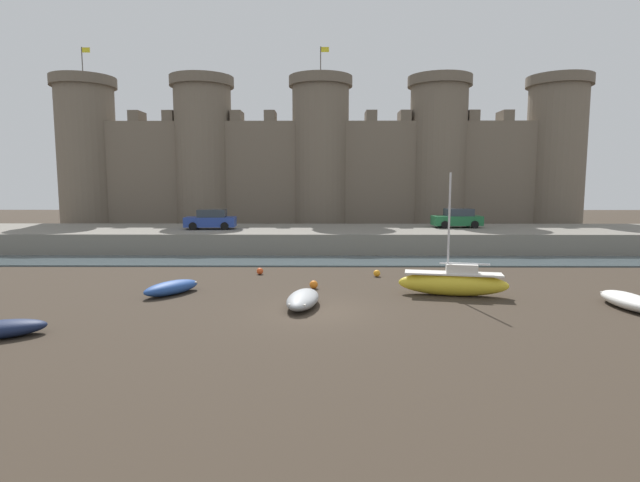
# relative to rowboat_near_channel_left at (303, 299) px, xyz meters

# --- Properties ---
(ground_plane) EXTENTS (160.00, 160.00, 0.00)m
(ground_plane) POSITION_rel_rowboat_near_channel_left_xyz_m (0.60, -0.70, -0.36)
(ground_plane) COLOR #382D23
(water_channel) EXTENTS (80.00, 4.50, 0.10)m
(water_channel) POSITION_rel_rowboat_near_channel_left_xyz_m (0.60, 12.73, -0.31)
(water_channel) COLOR #47565B
(water_channel) RESTS_ON ground
(quay_road) EXTENTS (60.88, 10.00, 1.66)m
(quay_road) POSITION_rel_rowboat_near_channel_left_xyz_m (0.60, 19.98, 0.47)
(quay_road) COLOR slate
(quay_road) RESTS_ON ground
(castle) EXTENTS (55.41, 6.53, 19.25)m
(castle) POSITION_rel_rowboat_near_channel_left_xyz_m (0.60, 31.09, 7.03)
(castle) COLOR #706354
(castle) RESTS_ON ground
(rowboat_near_channel_left) EXTENTS (1.76, 3.54, 0.69)m
(rowboat_near_channel_left) POSITION_rel_rowboat_near_channel_left_xyz_m (0.00, 0.00, 0.00)
(rowboat_near_channel_left) COLOR gray
(rowboat_near_channel_left) RESTS_ON ground
(sailboat_midflat_left) EXTENTS (5.35, 2.11, 5.96)m
(sailboat_midflat_left) POSITION_rel_rowboat_near_channel_left_xyz_m (7.23, 2.30, 0.30)
(sailboat_midflat_left) COLOR yellow
(sailboat_midflat_left) RESTS_ON ground
(rowboat_foreground_centre) EXTENTS (1.57, 3.50, 0.66)m
(rowboat_foreground_centre) POSITION_rel_rowboat_near_channel_left_xyz_m (14.24, -0.19, -0.01)
(rowboat_foreground_centre) COLOR silver
(rowboat_foreground_centre) RESTS_ON ground
(rowboat_midflat_right) EXTENTS (2.70, 3.25, 0.66)m
(rowboat_midflat_right) POSITION_rel_rowboat_near_channel_left_xyz_m (-6.57, 2.46, -0.01)
(rowboat_midflat_right) COLOR #234793
(rowboat_midflat_right) RESTS_ON ground
(mooring_buoy_near_channel) EXTENTS (0.40, 0.40, 0.40)m
(mooring_buoy_near_channel) POSITION_rel_rowboat_near_channel_left_xyz_m (-2.90, 7.86, -0.16)
(mooring_buoy_near_channel) COLOR #E04C1E
(mooring_buoy_near_channel) RESTS_ON ground
(mooring_buoy_near_shore) EXTENTS (0.40, 0.40, 0.40)m
(mooring_buoy_near_shore) POSITION_rel_rowboat_near_channel_left_xyz_m (4.04, 7.19, -0.16)
(mooring_buoy_near_shore) COLOR orange
(mooring_buoy_near_shore) RESTS_ON ground
(mooring_buoy_off_centre) EXTENTS (0.43, 0.43, 0.43)m
(mooring_buoy_off_centre) POSITION_rel_rowboat_near_channel_left_xyz_m (0.40, 3.83, -0.15)
(mooring_buoy_off_centre) COLOR orange
(mooring_buoy_off_centre) RESTS_ON ground
(car_quay_west) EXTENTS (4.19, 2.05, 1.62)m
(car_quay_west) POSITION_rel_rowboat_near_channel_left_xyz_m (12.32, 20.91, 2.07)
(car_quay_west) COLOR #1E6638
(car_quay_west) RESTS_ON quay_road
(car_quay_east) EXTENTS (4.19, 2.05, 1.62)m
(car_quay_east) POSITION_rel_rowboat_near_channel_left_xyz_m (-8.38, 19.34, 2.07)
(car_quay_east) COLOR #263F99
(car_quay_east) RESTS_ON quay_road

